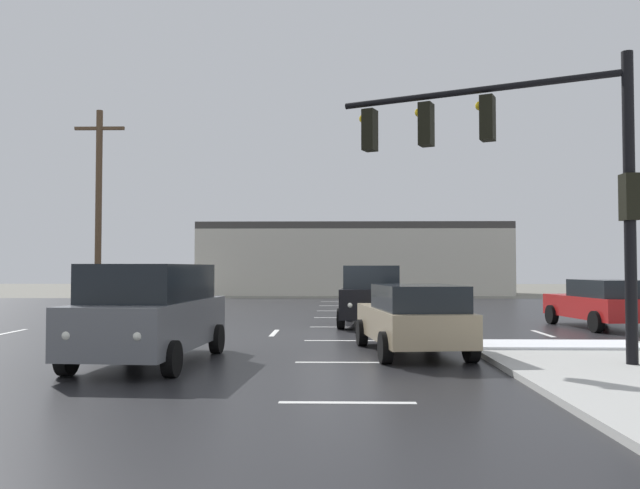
{
  "coord_description": "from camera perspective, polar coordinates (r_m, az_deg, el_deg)",
  "views": [
    {
      "loc": [
        -0.18,
        -19.47,
        1.98
      ],
      "look_at": [
        -0.75,
        5.11,
        2.86
      ],
      "focal_mm": 36.41,
      "sensor_mm": 36.0,
      "label": 1
    }
  ],
  "objects": [
    {
      "name": "ground_plane",
      "position": [
        19.57,
        1.85,
        -7.86
      ],
      "size": [
        120.0,
        120.0,
        0.0
      ],
      "primitive_type": "plane",
      "color": "slate"
    },
    {
      "name": "sedan_tan",
      "position": [
        14.91,
        8.17,
        -6.37
      ],
      "size": [
        2.44,
        4.68,
        1.58
      ],
      "rotation": [
        0.0,
        0.0,
        1.69
      ],
      "color": "tan",
      "rests_on": "road_asphalt"
    },
    {
      "name": "suv_grey",
      "position": [
        13.83,
        -14.64,
        -5.68
      ],
      "size": [
        2.42,
        4.94,
        2.03
      ],
      "rotation": [
        0.0,
        0.0,
        -1.64
      ],
      "color": "slate",
      "rests_on": "road_asphalt"
    },
    {
      "name": "road_asphalt",
      "position": [
        19.57,
        1.85,
        -7.83
      ],
      "size": [
        44.0,
        44.0,
        0.02
      ],
      "primitive_type": "cube",
      "color": "#232326",
      "rests_on": "ground_plane"
    },
    {
      "name": "snow_strip_curbside",
      "position": [
        16.41,
        19.92,
        -8.26
      ],
      "size": [
        4.0,
        1.6,
        0.06
      ],
      "primitive_type": "cube",
      "color": "white",
      "rests_on": "sidewalk_corner"
    },
    {
      "name": "lane_markings",
      "position": [
        18.25,
        5.72,
        -8.2
      ],
      "size": [
        36.15,
        36.15,
        0.01
      ],
      "color": "silver",
      "rests_on": "road_asphalt"
    },
    {
      "name": "traffic_signal_mast",
      "position": [
        14.15,
        17.36,
        7.59
      ],
      "size": [
        5.58,
        2.79,
        6.03
      ],
      "rotation": [
        0.0,
        0.0,
        2.7
      ],
      "color": "black",
      "rests_on": "sidewalk_corner"
    },
    {
      "name": "suv_black",
      "position": [
        22.39,
        4.72,
        -4.33
      ],
      "size": [
        2.55,
        4.98,
        2.03
      ],
      "rotation": [
        0.0,
        0.0,
        -1.67
      ],
      "color": "black",
      "rests_on": "road_asphalt"
    },
    {
      "name": "utility_pole_far",
      "position": [
        30.18,
        -18.89,
        3.19
      ],
      "size": [
        2.2,
        0.28,
        8.94
      ],
      "color": "brown",
      "rests_on": "ground_plane"
    },
    {
      "name": "strip_building_background",
      "position": [
        49.44,
        2.9,
        -1.31
      ],
      "size": [
        22.51,
        8.0,
        5.24
      ],
      "color": "beige",
      "rests_on": "ground_plane"
    },
    {
      "name": "sedan_red",
      "position": [
        22.94,
        23.5,
        -4.7
      ],
      "size": [
        2.39,
        4.67,
        1.58
      ],
      "rotation": [
        0.0,
        0.0,
        1.67
      ],
      "color": "#B21919",
      "rests_on": "road_asphalt"
    }
  ]
}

